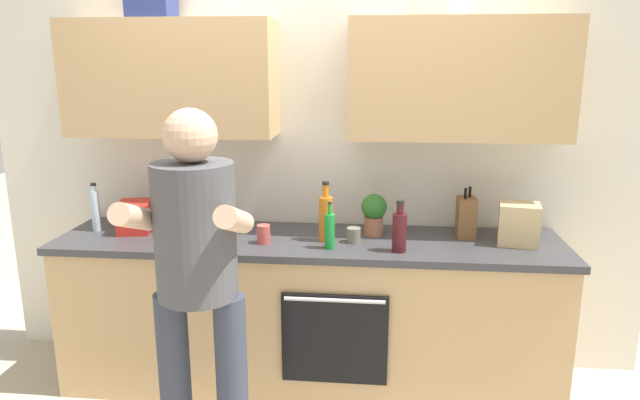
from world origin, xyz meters
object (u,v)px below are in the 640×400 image
(bottle_juice, at_px, (326,217))
(potted_herb, at_px, (374,212))
(bottle_wine, at_px, (399,231))
(grocery_bag_bread, at_px, (519,224))
(cup_ceramic, at_px, (264,234))
(cup_stoneware, at_px, (354,235))
(bottle_hotsauce, at_px, (207,211))
(grocery_bag_crisps, at_px, (135,217))
(bottle_water, at_px, (96,210))
(bottle_soda, at_px, (330,230))
(bottle_soy, at_px, (177,205))
(person_standing, at_px, (197,273))
(knife_block, at_px, (466,217))

(bottle_juice, xyz_separation_m, potted_herb, (0.26, 0.13, -0.00))
(bottle_wine, height_order, grocery_bag_bread, bottle_wine)
(cup_ceramic, bearing_deg, cup_stoneware, 7.27)
(bottle_hotsauce, height_order, cup_stoneware, bottle_hotsauce)
(grocery_bag_crisps, bearing_deg, grocery_bag_bread, -0.57)
(bottle_water, height_order, bottle_soda, bottle_water)
(cup_stoneware, bearing_deg, potted_herb, 53.29)
(bottle_soy, relative_size, cup_stoneware, 3.88)
(bottle_hotsauce, bearing_deg, cup_ceramic, -19.20)
(bottle_water, relative_size, bottle_wine, 1.04)
(bottle_soda, distance_m, grocery_bag_crisps, 1.17)
(bottle_hotsauce, xyz_separation_m, potted_herb, (0.95, 0.09, -0.01))
(potted_herb, bearing_deg, bottle_juice, -153.70)
(bottle_wine, bearing_deg, bottle_hotsauce, 170.12)
(bottle_soda, xyz_separation_m, potted_herb, (0.23, 0.26, 0.04))
(bottle_soda, xyz_separation_m, grocery_bag_bread, (1.01, 0.18, 0.01))
(person_standing, bearing_deg, bottle_water, 135.33)
(bottle_wine, relative_size, grocery_bag_crisps, 1.26)
(knife_block, distance_m, grocery_bag_bread, 0.28)
(bottle_hotsauce, distance_m, potted_herb, 0.95)
(bottle_wine, xyz_separation_m, cup_ceramic, (-0.73, 0.07, -0.06))
(bottle_hotsauce, relative_size, bottle_soda, 1.28)
(person_standing, xyz_separation_m, knife_block, (1.25, 0.97, 0.01))
(bottle_hotsauce, bearing_deg, grocery_bag_bread, 0.08)
(bottle_soda, height_order, grocery_bag_crisps, bottle_soda)
(grocery_bag_bread, bearing_deg, cup_ceramic, -174.88)
(bottle_hotsauce, relative_size, grocery_bag_bread, 1.45)
(knife_block, bearing_deg, person_standing, -142.36)
(grocery_bag_bread, bearing_deg, bottle_soda, -170.10)
(bottle_soy, bearing_deg, person_standing, -66.49)
(cup_ceramic, height_order, grocery_bag_bread, grocery_bag_bread)
(bottle_hotsauce, bearing_deg, person_standing, -76.20)
(cup_ceramic, xyz_separation_m, cup_stoneware, (0.49, 0.06, -0.01))
(person_standing, xyz_separation_m, cup_stoneware, (0.63, 0.80, -0.06))
(potted_herb, relative_size, grocery_bag_crisps, 1.10)
(cup_ceramic, distance_m, grocery_bag_bread, 1.39)
(cup_ceramic, distance_m, grocery_bag_crisps, 0.80)
(bottle_soda, bearing_deg, potted_herb, 48.52)
(bottle_hotsauce, distance_m, grocery_bag_bread, 1.73)
(person_standing, height_order, potted_herb, person_standing)
(cup_stoneware, bearing_deg, cup_ceramic, -172.73)
(bottle_juice, height_order, knife_block, bottle_juice)
(cup_stoneware, bearing_deg, knife_block, 14.88)
(bottle_soda, bearing_deg, bottle_water, 172.21)
(bottle_juice, distance_m, grocery_bag_bread, 1.05)
(potted_herb, bearing_deg, cup_ceramic, -160.82)
(person_standing, distance_m, bottle_soda, 0.85)
(bottle_soy, height_order, grocery_bag_bread, bottle_soy)
(bottle_water, bearing_deg, grocery_bag_bread, -0.31)
(grocery_bag_bread, bearing_deg, bottle_soy, 175.61)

